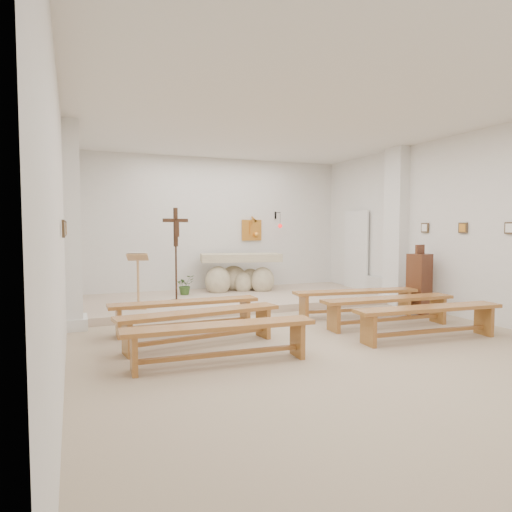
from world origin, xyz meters
name	(u,v)px	position (x,y,z in m)	size (l,w,h in m)	color
ground	(304,337)	(0.00, 0.00, 0.00)	(7.00, 10.00, 0.00)	tan
wall_left	(63,226)	(-3.49, 0.00, 1.75)	(0.02, 10.00, 3.50)	white
wall_right	(472,226)	(3.49, 0.00, 1.75)	(0.02, 10.00, 3.50)	white
wall_back	(213,226)	(0.00, 4.99, 1.75)	(7.00, 0.02, 3.50)	white
ceiling	(306,113)	(0.00, 0.00, 3.49)	(7.00, 10.00, 0.02)	silver
sanctuary_platform	(232,299)	(0.00, 3.50, 0.07)	(6.98, 3.00, 0.15)	#B8A38E
pilaster_left	(73,226)	(-3.37, 2.00, 1.75)	(0.26, 0.55, 3.50)	white
pilaster_right	(396,226)	(3.37, 2.00, 1.75)	(0.26, 0.55, 3.50)	white
gold_wall_relief	(252,230)	(1.05, 4.96, 1.65)	(0.55, 0.04, 0.55)	orange
sanctuary_lamp	(280,224)	(1.75, 4.71, 1.81)	(0.11, 0.36, 0.44)	black
station_frame_left_front	(63,229)	(-3.47, -0.80, 1.72)	(0.03, 0.20, 0.20)	#44321E
station_frame_left_mid	(65,228)	(-3.47, 0.20, 1.72)	(0.03, 0.20, 0.20)	#44321E
station_frame_left_rear	(66,228)	(-3.47, 1.20, 1.72)	(0.03, 0.20, 0.20)	#44321E
station_frame_right_front	(510,228)	(3.47, -0.80, 1.72)	(0.03, 0.20, 0.20)	#44321E
station_frame_right_mid	(463,228)	(3.47, 0.20, 1.72)	(0.03, 0.20, 0.20)	#44321E
station_frame_right_rear	(425,228)	(3.47, 1.20, 1.72)	(0.03, 0.20, 0.20)	#44321E
radiator_left	(71,306)	(-3.43, 2.70, 0.27)	(0.10, 0.85, 0.52)	silver
radiator_right	(378,288)	(3.43, 2.70, 0.27)	(0.10, 0.85, 0.52)	silver
altar	(240,275)	(0.46, 4.27, 0.54)	(2.07, 1.15, 1.01)	beige
lectern	(138,281)	(-2.22, 2.68, 0.70)	(0.46, 0.41, 1.11)	tan
crucifix_stand	(176,247)	(-1.34, 3.26, 1.30)	(0.58, 0.27, 1.99)	#381F11
potted_plant	(185,285)	(-0.95, 4.13, 0.38)	(0.42, 0.36, 0.46)	#325421
donation_pedestal	(419,283)	(3.10, 0.92, 0.61)	(0.44, 0.44, 1.38)	#552E18
bench_left_front	(185,308)	(-1.67, 1.05, 0.39)	(2.46, 0.40, 0.52)	olive
bench_right_front	(356,297)	(1.67, 1.05, 0.39)	(2.49, 0.72, 0.52)	olive
bench_left_second	(200,319)	(-1.67, 0.07, 0.39)	(2.49, 0.72, 0.52)	olive
bench_right_second	(388,305)	(1.67, 0.07, 0.39)	(2.48, 0.51, 0.52)	olive
bench_left_third	(221,334)	(-1.67, -0.91, 0.39)	(2.48, 0.49, 0.52)	olive
bench_right_third	(429,315)	(1.67, -0.91, 0.39)	(2.48, 0.56, 0.52)	olive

